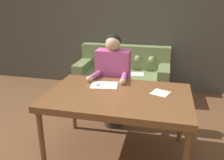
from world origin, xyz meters
TOP-DOWN VIEW (x-y plane):
  - ground_plane at (0.00, 0.00)m, footprint 16.00×16.00m
  - wall_back at (0.00, 2.24)m, footprint 8.00×0.06m
  - dining_table at (0.06, -0.02)m, footprint 1.55×0.99m
  - couch at (-0.23, 1.84)m, footprint 1.69×0.79m
  - person at (-0.15, 0.64)m, footprint 0.50×0.55m
  - pattern_paper_main at (-0.15, 0.21)m, footprint 0.34×0.29m
  - pattern_paper_offcut at (0.50, 0.12)m, footprint 0.23×0.23m
  - scissors at (-0.19, 0.19)m, footprint 0.20×0.13m

SIDE VIEW (x-z plane):
  - ground_plane at x=0.00m, z-range 0.00..0.00m
  - couch at x=-0.23m, z-range -0.12..0.76m
  - person at x=-0.15m, z-range 0.01..1.32m
  - dining_table at x=0.06m, z-range 0.32..1.09m
  - pattern_paper_main at x=-0.15m, z-range 0.78..0.78m
  - pattern_paper_offcut at x=0.50m, z-range 0.78..0.78m
  - scissors at x=-0.19m, z-range 0.77..0.78m
  - wall_back at x=0.00m, z-range 0.00..2.60m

